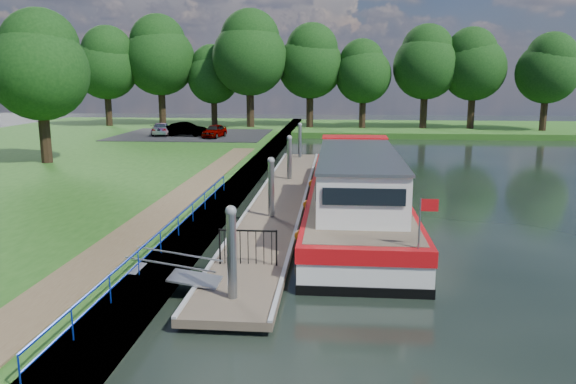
# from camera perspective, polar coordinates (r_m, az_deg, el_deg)

# --- Properties ---
(ground) EXTENTS (160.00, 160.00, 0.00)m
(ground) POSITION_cam_1_polar(r_m,az_deg,el_deg) (16.06, -5.28, -11.28)
(ground) COLOR black
(ground) RESTS_ON ground
(bank_edge) EXTENTS (1.10, 90.00, 0.78)m
(bank_edge) POSITION_cam_1_polar(r_m,az_deg,el_deg) (30.57, -5.02, 0.56)
(bank_edge) COLOR #473D2D
(bank_edge) RESTS_ON ground
(far_bank) EXTENTS (60.00, 18.00, 0.60)m
(far_bank) POSITION_cam_1_polar(r_m,az_deg,el_deg) (67.44, 12.98, 6.29)
(far_bank) COLOR #215117
(far_bank) RESTS_ON ground
(footpath) EXTENTS (1.60, 40.00, 0.05)m
(footpath) POSITION_cam_1_polar(r_m,az_deg,el_deg) (24.26, -12.22, -1.58)
(footpath) COLOR brown
(footpath) RESTS_ON riverbank
(carpark) EXTENTS (14.00, 12.00, 0.06)m
(carpark) POSITION_cam_1_polar(r_m,az_deg,el_deg) (54.58, -9.63, 5.76)
(carpark) COLOR black
(carpark) RESTS_ON riverbank
(blue_fence) EXTENTS (0.04, 18.04, 0.72)m
(blue_fence) POSITION_cam_1_polar(r_m,az_deg,el_deg) (19.02, -11.93, -3.62)
(blue_fence) COLOR #0C2DBF
(blue_fence) RESTS_ON riverbank
(pontoon) EXTENTS (2.50, 30.00, 0.56)m
(pontoon) POSITION_cam_1_polar(r_m,az_deg,el_deg) (28.33, -0.63, -0.70)
(pontoon) COLOR brown
(pontoon) RESTS_ON ground
(mooring_piles) EXTENTS (0.30, 27.30, 3.55)m
(mooring_piles) POSITION_cam_1_polar(r_m,az_deg,el_deg) (28.12, -0.63, 1.48)
(mooring_piles) COLOR gray
(mooring_piles) RESTS_ON ground
(gangway) EXTENTS (2.58, 1.00, 0.92)m
(gangway) POSITION_cam_1_polar(r_m,az_deg,el_deg) (16.69, -11.34, -8.24)
(gangway) COLOR #A5A8AD
(gangway) RESTS_ON ground
(gate_panel) EXTENTS (1.85, 0.05, 1.15)m
(gate_panel) POSITION_cam_1_polar(r_m,az_deg,el_deg) (17.71, -4.08, -5.09)
(gate_panel) COLOR black
(gate_panel) RESTS_ON ground
(barge) EXTENTS (4.36, 21.15, 4.78)m
(barge) POSITION_cam_1_polar(r_m,az_deg,el_deg) (26.27, 6.81, 0.25)
(barge) COLOR black
(barge) RESTS_ON ground
(horizon_trees) EXTENTS (54.38, 10.03, 12.87)m
(horizon_trees) POSITION_cam_1_polar(r_m,az_deg,el_deg) (63.39, 1.12, 13.18)
(horizon_trees) COLOR #332316
(horizon_trees) RESTS_ON ground
(bank_tree_a) EXTENTS (6.12, 6.12, 9.72)m
(bank_tree_a) POSITION_cam_1_polar(r_m,az_deg,el_deg) (39.37, -23.92, 11.81)
(bank_tree_a) COLOR #332316
(bank_tree_a) RESTS_ON riverbank
(car_a) EXTENTS (1.93, 3.63, 1.18)m
(car_a) POSITION_cam_1_polar(r_m,az_deg,el_deg) (51.52, -7.49, 6.18)
(car_a) COLOR #999999
(car_a) RESTS_ON carpark
(car_b) EXTENTS (3.98, 1.68, 1.28)m
(car_b) POSITION_cam_1_polar(r_m,az_deg,el_deg) (53.06, -10.32, 6.30)
(car_b) COLOR #999999
(car_b) RESTS_ON carpark
(car_c) EXTENTS (2.27, 4.20, 1.16)m
(car_c) POSITION_cam_1_polar(r_m,az_deg,el_deg) (54.45, -12.71, 6.27)
(car_c) COLOR #999999
(car_c) RESTS_ON carpark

